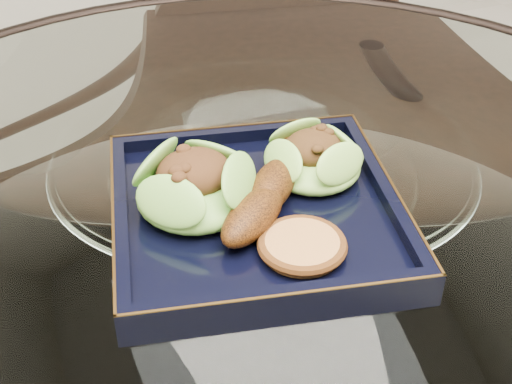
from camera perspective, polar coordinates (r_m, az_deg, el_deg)
name	(u,v)px	position (r m, az deg, el deg)	size (l,w,h in m)	color
dining_table	(262,299)	(0.85, 0.51, -8.57)	(1.13, 1.13, 0.77)	white
dining_chair	(296,109)	(1.28, 3.23, 6.66)	(0.52, 0.52, 1.02)	black
navy_plate	(256,217)	(0.69, 0.00, -2.03)	(0.27, 0.27, 0.02)	black
lettuce_wrap_left	(196,189)	(0.68, -4.84, 0.26)	(0.11, 0.11, 0.04)	#579E2D
lettuce_wrap_right	(314,161)	(0.72, 4.63, 2.49)	(0.10, 0.10, 0.03)	#5B8B28
roasted_plantain	(272,186)	(0.68, 1.30, 0.49)	(0.18, 0.04, 0.03)	#572A09
crumb_patty	(302,247)	(0.63, 3.71, -4.38)	(0.07, 0.07, 0.01)	#BE813F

